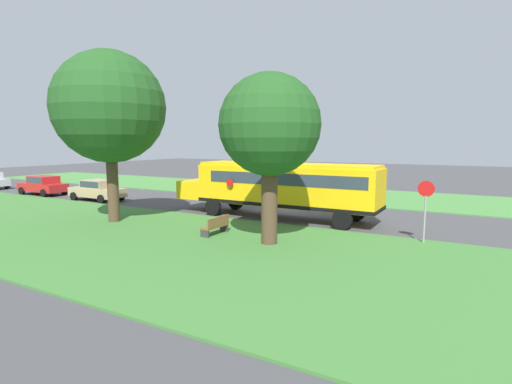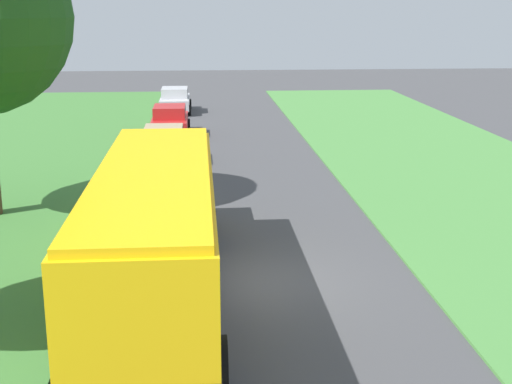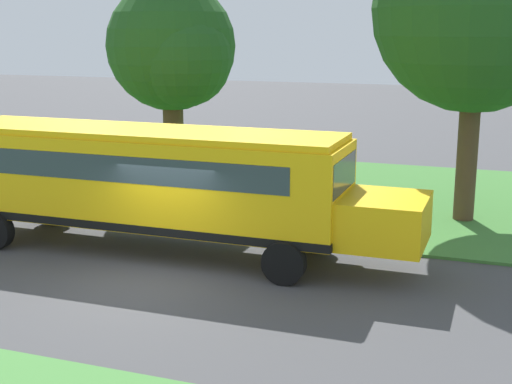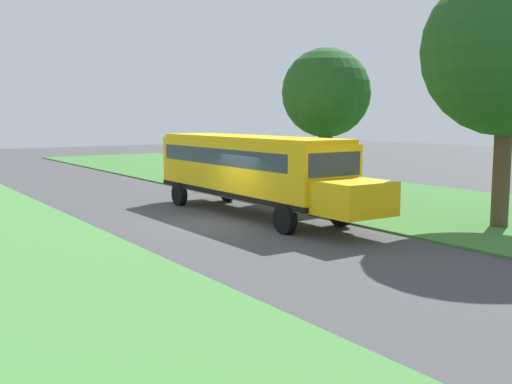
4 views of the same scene
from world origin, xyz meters
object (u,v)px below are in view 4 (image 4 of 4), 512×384
stop_sign (207,158)px  park_bench (364,195)px  oak_tree_beside_bus (326,96)px  school_bus (252,167)px  oak_tree_roadside_mid (509,50)px

stop_sign → park_bench: bearing=109.9°
oak_tree_beside_bus → school_bus: bearing=19.9°
oak_tree_roadside_mid → stop_sign: (3.18, -15.35, -4.44)m
stop_sign → school_bus: bearing=73.4°
oak_tree_beside_bus → stop_sign: 7.41m
school_bus → oak_tree_roadside_mid: (-5.53, 7.46, 4.25)m
oak_tree_beside_bus → stop_sign: size_ratio=2.62×
school_bus → oak_tree_beside_bus: oak_tree_beside_bus is taller
oak_tree_beside_bus → park_bench: 5.21m
oak_tree_beside_bus → oak_tree_roadside_mid: (0.01, 9.46, 1.27)m
oak_tree_roadside_mid → school_bus: bearing=-53.4°
oak_tree_beside_bus → stop_sign: (3.20, -5.89, -3.17)m
oak_tree_roadside_mid → oak_tree_beside_bus: bearing=-90.1°
school_bus → oak_tree_roadside_mid: bearing=126.6°
oak_tree_roadside_mid → park_bench: oak_tree_roadside_mid is taller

